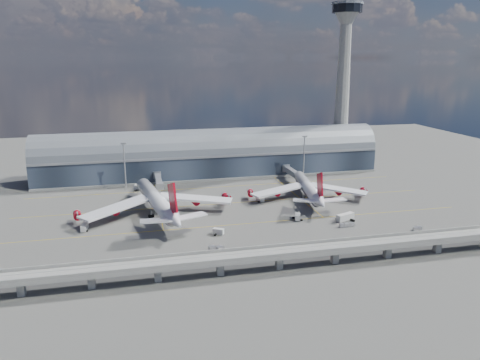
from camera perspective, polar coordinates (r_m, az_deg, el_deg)
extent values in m
plane|color=#474744|center=(208.86, 0.14, -4.42)|extent=(500.00, 500.00, 0.00)
cube|color=gold|center=(199.70, 0.81, -5.34)|extent=(200.00, 0.25, 0.01)
cube|color=gold|center=(227.38, -1.02, -2.82)|extent=(200.00, 0.25, 0.01)
cube|color=gold|center=(255.59, -2.44, -0.85)|extent=(200.00, 0.25, 0.01)
cube|color=gold|center=(232.57, -10.01, -2.64)|extent=(0.25, 80.00, 0.01)
cube|color=gold|center=(245.87, 6.49, -1.56)|extent=(0.25, 80.00, 0.01)
cube|color=#1E2633|center=(280.64, -3.52, 2.02)|extent=(200.00, 28.00, 14.00)
cylinder|color=slate|center=(279.19, -3.55, 3.42)|extent=(200.00, 28.00, 28.00)
cube|color=gray|center=(265.67, -3.03, 2.85)|extent=(200.00, 1.00, 1.20)
cube|color=gray|center=(282.11, -3.50, 0.75)|extent=(200.00, 30.00, 1.20)
cube|color=gray|center=(311.15, 11.95, 2.42)|extent=(18.00, 18.00, 8.00)
cone|color=gray|center=(305.31, 12.36, 9.96)|extent=(10.00, 10.00, 90.00)
cone|color=gray|center=(305.34, 12.87, 18.77)|extent=(16.00, 16.00, 8.00)
cylinder|color=black|center=(305.77, 12.93, 19.71)|extent=(18.00, 18.00, 5.00)
cylinder|color=slate|center=(306.06, 12.96, 20.26)|extent=(19.00, 19.00, 1.50)
cylinder|color=gray|center=(306.22, 12.98, 20.54)|extent=(2.40, 2.40, 3.00)
cube|color=gray|center=(157.48, 4.81, -8.90)|extent=(220.00, 8.50, 1.20)
cube|color=gray|center=(153.56, 5.28, -9.10)|extent=(220.00, 0.40, 1.20)
cube|color=gray|center=(160.55, 4.38, -7.99)|extent=(220.00, 0.40, 1.20)
cube|color=gray|center=(155.91, 4.99, -8.89)|extent=(220.00, 0.12, 0.12)
cube|color=gray|center=(158.53, 4.65, -8.48)|extent=(220.00, 0.12, 0.12)
cube|color=gray|center=(155.93, -25.14, -11.80)|extent=(2.20, 2.20, 5.00)
cube|color=gray|center=(152.75, -17.65, -11.61)|extent=(2.20, 2.20, 5.00)
cube|color=gray|center=(152.15, -9.99, -11.21)|extent=(2.20, 2.20, 5.00)
cube|color=gray|center=(154.17, -2.43, -10.62)|extent=(2.20, 2.20, 5.00)
cube|color=gray|center=(158.70, 4.79, -9.89)|extent=(2.20, 2.20, 5.00)
cube|color=gray|center=(165.54, 11.48, -9.08)|extent=(2.20, 2.20, 5.00)
cube|color=gray|center=(174.42, 17.53, -8.23)|extent=(2.20, 2.20, 5.00)
cube|color=gray|center=(185.04, 22.92, -7.39)|extent=(2.20, 2.20, 5.00)
cylinder|color=gray|center=(253.33, -13.86, 1.51)|extent=(0.70, 0.70, 25.00)
cube|color=gray|center=(250.83, -14.04, 4.33)|extent=(3.00, 0.40, 1.00)
cylinder|color=gray|center=(270.68, 7.80, 2.63)|extent=(0.70, 0.70, 25.00)
cube|color=gray|center=(268.34, 7.89, 5.29)|extent=(3.00, 0.40, 1.00)
cylinder|color=white|center=(213.59, -10.20, -2.39)|extent=(16.03, 56.15, 6.73)
cone|color=white|center=(242.90, -11.85, -0.39)|extent=(8.06, 9.43, 6.73)
cone|color=white|center=(182.65, -7.87, -4.97)|extent=(8.76, 13.58, 6.73)
cube|color=#AB0717|center=(182.97, -8.22, -2.21)|extent=(2.84, 12.53, 13.93)
cube|color=white|center=(208.99, -14.78, -3.27)|extent=(31.99, 27.40, 2.72)
cube|color=white|center=(216.15, -5.51, -2.25)|extent=(34.85, 18.65, 2.72)
cylinder|color=#AB0717|center=(211.48, -15.00, -3.62)|extent=(4.20, 5.75, 3.37)
cylinder|color=#AB0717|center=(210.21, -19.23, -4.06)|extent=(4.20, 5.75, 3.37)
cylinder|color=#AB0717|center=(218.81, -5.50, -2.55)|extent=(4.20, 5.75, 3.37)
cylinder|color=#AB0717|center=(223.72, -1.68, -2.10)|extent=(4.20, 5.75, 3.37)
cylinder|color=gray|center=(233.47, -11.23, -2.23)|extent=(0.53, 0.53, 3.16)
cylinder|color=gray|center=(210.51, -10.78, -4.09)|extent=(0.63, 0.63, 3.16)
cylinder|color=gray|center=(211.88, -9.00, -3.88)|extent=(0.63, 0.63, 3.16)
cylinder|color=black|center=(210.83, -10.77, -4.34)|extent=(2.55, 1.95, 1.58)
cylinder|color=black|center=(212.20, -8.99, -4.14)|extent=(2.55, 1.95, 1.58)
cylinder|color=white|center=(236.36, 8.25, -0.87)|extent=(12.94, 46.37, 5.53)
cone|color=white|center=(260.90, 7.09, 0.65)|extent=(6.69, 8.42, 5.53)
cone|color=white|center=(210.15, 9.81, -2.69)|extent=(7.31, 12.18, 5.53)
cube|color=#AB0717|center=(210.81, 9.71, -0.58)|extent=(2.51, 11.35, 12.62)
cube|color=white|center=(232.12, 4.73, -1.25)|extent=(29.68, 16.42, 2.36)
cube|color=white|center=(238.32, 11.85, -1.09)|extent=(27.48, 23.50, 2.36)
cylinder|color=black|center=(236.76, 8.24, -1.22)|extent=(11.36, 41.57, 4.70)
cylinder|color=#AB0717|center=(234.33, 4.52, -1.53)|extent=(3.78, 5.20, 3.05)
cylinder|color=#AB0717|center=(232.81, 1.29, -1.59)|extent=(3.78, 5.20, 3.05)
cylinder|color=#AB0717|center=(240.69, 11.83, -1.36)|extent=(3.78, 5.20, 3.05)
cylinder|color=#AB0717|center=(244.57, 14.83, -1.29)|extent=(3.78, 5.20, 3.05)
cylinder|color=gray|center=(252.80, 7.46, -0.80)|extent=(0.48, 0.48, 2.86)
cylinder|color=gray|center=(233.32, 7.67, -2.13)|extent=(0.57, 0.57, 2.86)
cylinder|color=gray|center=(234.59, 9.13, -2.09)|extent=(0.57, 0.57, 2.86)
cylinder|color=black|center=(233.58, 7.66, -2.34)|extent=(2.30, 1.75, 1.43)
cylinder|color=black|center=(234.85, 9.12, -2.30)|extent=(2.30, 1.75, 1.43)
cube|color=gray|center=(252.40, -9.91, -0.04)|extent=(3.00, 24.00, 3.00)
cube|color=gray|center=(240.81, -9.74, -0.74)|extent=(3.60, 3.60, 3.40)
cylinder|color=gray|center=(264.02, -10.08, 0.61)|extent=(4.40, 4.40, 4.00)
cylinder|color=gray|center=(241.76, -9.70, -1.54)|extent=(0.50, 0.50, 3.40)
cylinder|color=black|center=(242.13, -9.69, -1.85)|extent=(1.40, 0.80, 0.80)
cube|color=gray|center=(265.13, 6.59, 0.80)|extent=(3.00, 28.00, 3.00)
cube|color=gray|center=(252.41, 7.65, 0.06)|extent=(3.60, 3.60, 3.40)
cylinder|color=gray|center=(277.97, 5.62, 1.47)|extent=(4.40, 4.40, 4.00)
cylinder|color=gray|center=(253.31, 7.62, -0.71)|extent=(0.50, 0.50, 3.40)
cylinder|color=black|center=(253.67, 7.61, -1.00)|extent=(1.40, 0.80, 0.80)
cube|color=beige|center=(202.00, -18.43, -5.46)|extent=(2.79, 6.36, 2.29)
cylinder|color=black|center=(204.19, -18.43, -5.55)|extent=(2.28, 1.06, 0.79)
cylinder|color=black|center=(200.48, -18.38, -5.92)|extent=(2.28, 1.06, 0.79)
cube|color=beige|center=(187.60, -2.65, -6.26)|extent=(4.71, 3.90, 2.24)
cylinder|color=black|center=(188.80, -2.33, -6.43)|extent=(1.77, 2.24, 0.77)
cylinder|color=black|center=(187.11, -2.97, -6.64)|extent=(1.77, 2.24, 0.77)
cube|color=beige|center=(207.47, 12.71, -4.42)|extent=(9.17, 5.56, 2.87)
cylinder|color=black|center=(208.15, 13.47, -4.77)|extent=(1.93, 2.94, 1.00)
cylinder|color=black|center=(207.65, 11.91, -4.73)|extent=(1.93, 2.94, 1.00)
cube|color=beige|center=(205.39, 7.02, -4.44)|extent=(3.79, 5.94, 2.40)
cylinder|color=black|center=(207.04, 6.71, -4.58)|extent=(2.46, 1.53, 0.83)
cylinder|color=black|center=(204.44, 7.33, -4.86)|extent=(2.46, 1.53, 0.83)
cube|color=beige|center=(229.49, 2.47, -2.26)|extent=(3.37, 5.19, 2.49)
cylinder|color=black|center=(231.27, 2.46, -2.41)|extent=(2.53, 1.45, 0.86)
cylinder|color=black|center=(228.35, 2.47, -2.64)|extent=(2.53, 1.45, 0.86)
cube|color=beige|center=(254.12, -12.23, -0.91)|extent=(5.79, 5.41, 2.49)
cylinder|color=black|center=(255.58, -11.91, -1.06)|extent=(2.21, 2.38, 0.86)
cylinder|color=black|center=(253.26, -12.53, -1.24)|extent=(2.21, 2.38, 0.86)
cube|color=gray|center=(172.57, -3.43, -8.58)|extent=(3.15, 2.59, 0.34)
cube|color=#B0B0B5|center=(172.22, -3.44, -8.31)|extent=(2.68, 2.34, 1.69)
cube|color=gray|center=(172.14, -2.46, -8.63)|extent=(3.15, 2.59, 0.34)
cube|color=#B0B0B5|center=(171.78, -2.46, -8.35)|extent=(2.68, 2.34, 1.69)
cube|color=gray|center=(199.96, 12.30, -5.60)|extent=(2.18, 1.50, 0.27)
cube|color=#B0B0B5|center=(199.72, 12.31, -5.41)|extent=(1.82, 1.40, 1.33)
cube|color=gray|center=(201.00, 12.88, -5.52)|extent=(2.18, 1.50, 0.27)
cube|color=#B0B0B5|center=(200.76, 12.89, -5.33)|extent=(1.82, 1.40, 1.33)
cube|color=gray|center=(202.06, 13.46, -5.45)|extent=(2.18, 1.50, 0.27)
cube|color=#B0B0B5|center=(201.82, 13.47, -5.26)|extent=(1.82, 1.40, 1.33)
cube|color=gray|center=(204.59, 20.58, -5.76)|extent=(2.34, 1.82, 0.26)
cube|color=#B0B0B5|center=(204.36, 20.60, -5.57)|extent=(1.98, 1.66, 1.30)
cube|color=gray|center=(206.17, 21.02, -5.64)|extent=(2.34, 1.82, 0.26)
cube|color=#B0B0B5|center=(205.94, 21.04, -5.46)|extent=(1.98, 1.66, 1.30)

